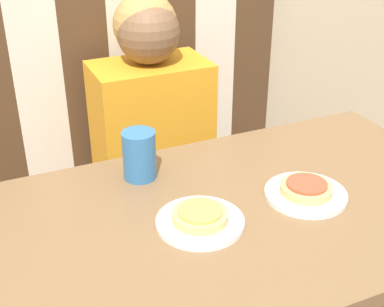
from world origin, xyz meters
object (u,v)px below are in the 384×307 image
Objects in this scene: person at (151,103)px; pizza_right at (306,188)px; pizza_left at (200,215)px; drinking_cup at (139,155)px; plate_left at (200,222)px; plate_right at (306,194)px.

person is 0.66m from pizza_right.
pizza_right is (0.26, 0.00, 0.00)m from pizza_left.
drinking_cup is (-0.31, 0.23, 0.04)m from pizza_right.
person is 3.56× the size of plate_left.
plate_right is (0.13, -0.65, 0.00)m from person.
person is at bearing 101.32° from pizza_right.
pizza_right is at bearing -37.27° from drinking_cup.
drinking_cup is at bearing 142.73° from plate_right.
plate_left is at bearing -180.00° from pizza_right.
pizza_left is at bearing -78.40° from drinking_cup.
pizza_right is at bearing 0.00° from plate_left.
plate_left is 0.02m from pizza_left.
pizza_right is 0.99× the size of drinking_cup.
person reaches higher than pizza_right.
person is at bearing 66.76° from drinking_cup.
pizza_right is (0.13, -0.65, 0.02)m from person.
plate_right is at bearing -90.00° from pizza_right.
pizza_left is 0.26m from pizza_right.
plate_right is 0.39m from drinking_cup.
drinking_cup is at bearing 101.60° from plate_left.
drinking_cup is (-0.31, 0.23, 0.05)m from plate_right.
plate_right is 0.26m from pizza_left.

